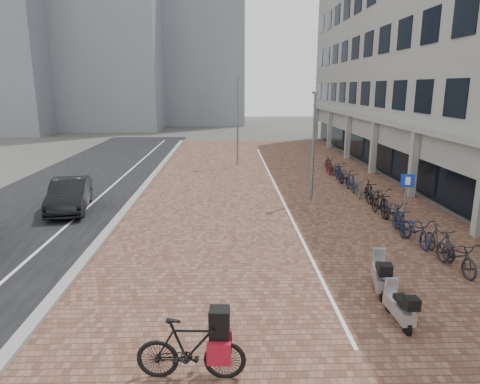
% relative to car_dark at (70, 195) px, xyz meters
% --- Properties ---
extents(ground, '(140.00, 140.00, 0.00)m').
position_rel_car_dark_xyz_m(ground, '(7.63, -8.07, -0.72)').
color(ground, '#474442').
rests_on(ground, ground).
extents(plaza_brick, '(14.50, 42.00, 0.04)m').
position_rel_car_dark_xyz_m(plaza_brick, '(9.63, 3.93, -0.71)').
color(plaza_brick, brown).
rests_on(plaza_brick, ground).
extents(street_asphalt, '(8.00, 50.00, 0.03)m').
position_rel_car_dark_xyz_m(street_asphalt, '(-1.37, 3.93, -0.71)').
color(street_asphalt, black).
rests_on(street_asphalt, ground).
extents(curb, '(0.35, 42.00, 0.14)m').
position_rel_car_dark_xyz_m(curb, '(2.53, 3.93, -0.65)').
color(curb, gray).
rests_on(curb, ground).
extents(lane_line, '(0.12, 44.00, 0.00)m').
position_rel_car_dark_xyz_m(lane_line, '(0.63, 3.93, -0.69)').
color(lane_line, white).
rests_on(lane_line, street_asphalt).
extents(parking_line, '(0.10, 30.00, 0.00)m').
position_rel_car_dark_xyz_m(parking_line, '(9.83, 3.93, -0.68)').
color(parking_line, white).
rests_on(parking_line, plaza_brick).
extents(office_building, '(8.40, 40.00, 15.00)m').
position_rel_car_dark_xyz_m(office_building, '(20.59, 7.93, 7.73)').
color(office_building, '#989893').
rests_on(office_building, ground).
extents(bg_towers, '(33.00, 23.00, 32.00)m').
position_rel_car_dark_xyz_m(bg_towers, '(-6.71, 40.87, 13.25)').
color(bg_towers, gray).
rests_on(bg_towers, ground).
extents(car_dark, '(2.30, 4.55, 1.43)m').
position_rel_car_dark_xyz_m(car_dark, '(0.00, 0.00, 0.00)').
color(car_dark, black).
rests_on(car_dark, ground).
extents(hero_bike, '(2.13, 0.71, 1.49)m').
position_rel_car_dark_xyz_m(hero_bike, '(6.40, -11.82, -0.06)').
color(hero_bike, black).
rests_on(hero_bike, ground).
extents(scooter_front, '(0.83, 1.66, 1.10)m').
position_rel_car_dark_xyz_m(scooter_front, '(11.25, -8.39, -0.17)').
color(scooter_front, '#B3B3B9').
rests_on(scooter_front, ground).
extents(scooter_back, '(0.50, 1.42, 0.96)m').
position_rel_car_dark_xyz_m(scooter_back, '(11.13, -9.99, -0.24)').
color(scooter_back, '#B2B3B8').
rests_on(scooter_back, ground).
extents(parking_sign, '(0.48, 0.15, 2.34)m').
position_rel_car_dark_xyz_m(parking_sign, '(13.76, -3.73, 0.84)').
color(parking_sign, slate).
rests_on(parking_sign, ground).
extents(lamp_near, '(0.12, 0.12, 5.19)m').
position_rel_car_dark_xyz_m(lamp_near, '(11.23, 1.32, 1.88)').
color(lamp_near, slate).
rests_on(lamp_near, ground).
extents(lamp_far, '(0.12, 0.12, 6.11)m').
position_rel_car_dark_xyz_m(lamp_far, '(7.86, 11.48, 2.34)').
color(lamp_far, slate).
rests_on(lamp_far, ground).
extents(bike_row, '(1.21, 18.11, 1.05)m').
position_rel_car_dark_xyz_m(bike_row, '(13.83, 0.98, -0.20)').
color(bike_row, black).
rests_on(bike_row, ground).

